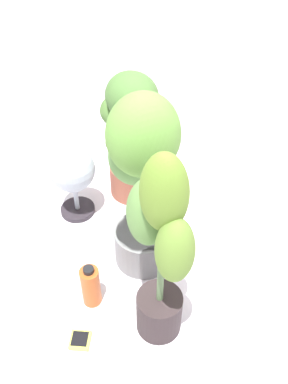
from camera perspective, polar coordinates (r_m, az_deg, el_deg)
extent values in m
plane|color=silver|center=(2.03, -2.42, -9.57)|extent=(8.00, 8.00, 0.00)
cylinder|color=slate|center=(1.98, -0.09, -7.04)|extent=(0.27, 0.27, 0.18)
cylinder|color=#3D2D21|center=(1.92, -0.09, -5.38)|extent=(0.25, 0.25, 0.02)
cylinder|color=#5D7841|center=(1.71, -0.10, 1.42)|extent=(0.03, 0.03, 0.58)
ellipsoid|color=#5F913B|center=(1.57, -0.11, 7.57)|extent=(0.37, 0.38, 0.35)
ellipsoid|color=#568342|center=(1.71, -1.20, 4.53)|extent=(0.29, 0.28, 0.23)
cylinder|color=#944E3A|center=(2.33, -1.41, 1.89)|extent=(0.26, 0.26, 0.18)
cylinder|color=#483221|center=(2.27, -1.44, 3.47)|extent=(0.24, 0.24, 0.02)
cylinder|color=#577643|center=(2.13, -1.55, 8.54)|extent=(0.02, 0.02, 0.47)
ellipsoid|color=#446A32|center=(2.04, -1.64, 12.71)|extent=(0.33, 0.31, 0.23)
ellipsoid|color=#466B30|center=(2.17, -2.82, 10.87)|extent=(0.32, 0.33, 0.17)
ellipsoid|color=#39783A|center=(2.05, -0.44, 8.36)|extent=(0.30, 0.30, 0.17)
ellipsoid|color=#4D7C27|center=(2.11, -2.70, 6.64)|extent=(0.25, 0.24, 0.14)
cylinder|color=#2D2324|center=(1.76, 2.03, -15.80)|extent=(0.18, 0.18, 0.20)
cylinder|color=#3C3422|center=(1.69, 2.11, -14.17)|extent=(0.17, 0.17, 0.02)
cylinder|color=#59754B|center=(1.44, 2.42, -7.15)|extent=(0.03, 0.03, 0.62)
ellipsoid|color=olive|center=(1.27, 2.72, -0.22)|extent=(0.19, 0.17, 0.30)
ellipsoid|color=#5B8442|center=(1.44, 0.67, -2.77)|extent=(0.16, 0.16, 0.29)
ellipsoid|color=olive|center=(1.36, 4.16, -7.87)|extent=(0.19, 0.19, 0.27)
cube|color=#CDD24B|center=(1.82, -8.58, -19.08)|extent=(0.11, 0.11, 0.02)
cube|color=black|center=(1.81, -8.62, -18.88)|extent=(0.09, 0.09, 0.00)
cylinder|color=#272228|center=(2.28, -8.87, -2.34)|extent=(0.18, 0.18, 0.03)
cylinder|color=#98A1AF|center=(2.22, -9.10, -0.74)|extent=(0.02, 0.02, 0.15)
sphere|color=#98A1AF|center=(2.10, -9.64, 3.02)|extent=(0.25, 0.25, 0.23)
cylinder|color=#B64F20|center=(1.84, -7.15, -12.45)|extent=(0.08, 0.08, 0.20)
cylinder|color=black|center=(1.75, -7.46, -10.35)|extent=(0.04, 0.04, 0.02)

